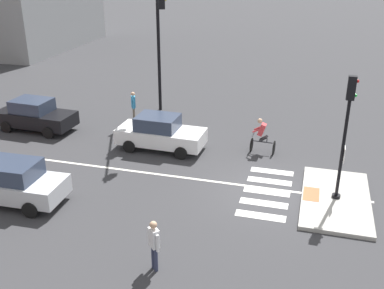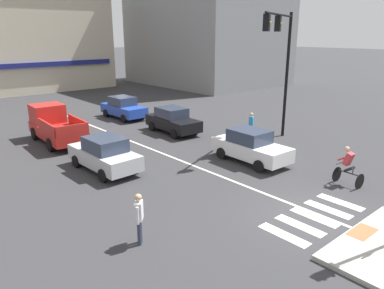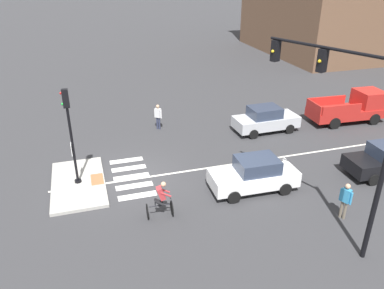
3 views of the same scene
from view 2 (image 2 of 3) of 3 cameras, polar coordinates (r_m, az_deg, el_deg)
The scene contains 19 objects.
ground_plane at distance 14.03m, azimuth 18.41°, elevation -10.60°, with size 300.00×300.00×0.00m, color #333335.
tactile_pad_front at distance 13.32m, azimuth 24.81°, elevation -12.14°, with size 1.10×0.60×0.01m, color #DB5B38.
crosswalk_stripe_a at distance 12.64m, azimuth 14.00°, elevation -13.37°, with size 0.44×1.80×0.01m, color silver.
crosswalk_stripe_b at distance 13.32m, azimuth 16.32°, elevation -11.91°, with size 0.44×1.80×0.01m, color silver.
crosswalk_stripe_c at distance 14.03m, azimuth 18.40°, elevation -10.58°, with size 0.44×1.80×0.01m, color silver.
crosswalk_stripe_d at distance 14.76m, azimuth 20.26°, elevation -9.37°, with size 0.44×1.80×0.01m, color silver.
crosswalk_stripe_e at distance 15.50m, azimuth 21.93°, elevation -8.26°, with size 0.44×1.80×0.01m, color silver.
lane_centre_line at distance 20.57m, azimuth -5.62°, elevation -0.96°, with size 0.14×28.00×0.01m, color silver.
traffic_light_mast at distance 21.95m, azimuth 13.75°, elevation 13.38°, with size 4.92×2.14×7.44m.
building_corner_right at distance 53.20m, azimuth -26.73°, elevation 14.57°, with size 18.15×22.58×11.50m.
building_far_block at distance 49.24m, azimuth 2.40°, elevation 19.99°, with size 14.56×17.86×17.95m.
car_blue_eastbound_distant at distance 28.80m, azimuth -10.57°, elevation 5.63°, with size 1.91×4.13×1.64m.
car_white_eastbound_mid at distance 18.78m, azimuth 9.05°, elevation -0.26°, with size 1.94×4.15×1.64m.
car_silver_westbound_far at distance 17.83m, azimuth -13.37°, elevation -1.44°, with size 1.94×4.15×1.64m.
car_black_eastbound_far at distance 24.12m, azimuth -3.01°, elevation 3.74°, with size 2.00×4.18×1.64m.
pickup_truck_red_westbound_distant at distance 23.55m, azimuth -20.49°, elevation 2.79°, with size 2.26×5.19×2.08m.
cyclist at distance 17.04m, azimuth 22.98°, elevation -2.99°, with size 0.72×1.13×1.68m.
pedestrian_at_curb_left at distance 11.48m, azimuth -8.20°, elevation -10.71°, with size 0.41×0.42×1.67m.
pedestrian_waiting_far_side at distance 22.71m, azimuth 9.13°, elevation 3.17°, with size 0.51×0.35×1.67m.
Camera 2 is at (-11.02, -6.02, 6.25)m, focal length 34.51 mm.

